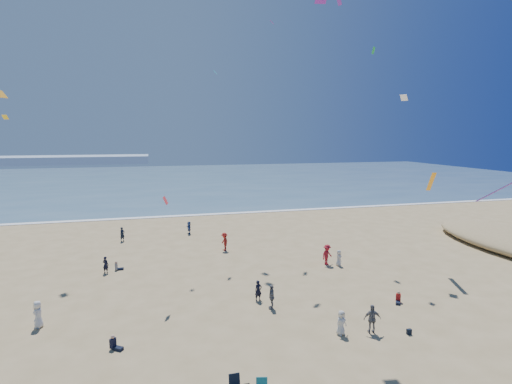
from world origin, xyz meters
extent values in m
cube|color=#476B84|center=(0.00, 95.00, 0.03)|extent=(220.00, 100.00, 0.06)
cube|color=white|center=(0.00, 45.00, 0.04)|extent=(220.00, 1.20, 0.08)
cube|color=#7A8EA8|center=(-60.00, 170.00, 1.60)|extent=(110.00, 20.00, 3.20)
imported|color=black|center=(-8.08, 21.43, 0.75)|extent=(0.65, 0.58, 1.50)
imported|color=maroon|center=(11.65, 18.62, 0.96)|extent=(1.43, 1.20, 1.92)
imported|color=slate|center=(8.78, 5.94, 0.90)|extent=(1.13, 0.67, 1.80)
imported|color=beige|center=(12.58, 18.07, 0.74)|extent=(0.49, 0.73, 1.48)
imported|color=slate|center=(3.87, 10.83, 0.86)|extent=(0.66, 1.08, 1.71)
imported|color=maroon|center=(3.23, 25.65, 0.95)|extent=(0.90, 1.33, 1.89)
imported|color=navy|center=(0.30, 33.76, 0.77)|extent=(0.53, 1.45, 1.54)
imported|color=silver|center=(-11.11, 11.94, 0.86)|extent=(0.58, 0.86, 1.72)
imported|color=silver|center=(6.87, 6.24, 0.76)|extent=(0.86, 0.71, 1.51)
imported|color=black|center=(3.32, 12.36, 0.75)|extent=(0.62, 0.47, 1.51)
imported|color=black|center=(-7.36, 32.12, 0.83)|extent=(0.71, 0.70, 1.65)
cube|color=black|center=(10.87, 5.19, 0.17)|extent=(0.28, 0.18, 0.34)
cube|color=red|center=(-2.99, 15.00, 7.27)|extent=(0.43, 0.79, 0.57)
cube|color=#23B5D0|center=(2.71, 26.98, 18.33)|extent=(0.50, 0.74, 0.35)
cube|color=#722E90|center=(9.54, 29.72, 24.31)|extent=(0.70, 0.91, 0.37)
cube|color=green|center=(15.82, 18.94, 19.54)|extent=(0.49, 0.44, 0.61)
cube|color=yellow|center=(-17.85, 31.13, 13.78)|extent=(0.60, 0.50, 0.46)
cube|color=#812D90|center=(16.18, 26.84, 26.08)|extent=(0.44, 0.64, 0.64)
cube|color=white|center=(18.21, 17.50, 15.31)|extent=(0.80, 0.80, 0.51)
cube|color=#741F97|center=(7.77, 12.46, 21.16)|extent=(0.84, 0.50, 0.34)
cube|color=#6829A7|center=(17.72, 5.88, 8.68)|extent=(0.35, 3.14, 2.21)
cube|color=orange|center=(19.79, 15.22, 7.93)|extent=(0.35, 2.64, 1.87)
camera|label=1|loc=(-3.91, -14.43, 11.98)|focal=28.00mm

